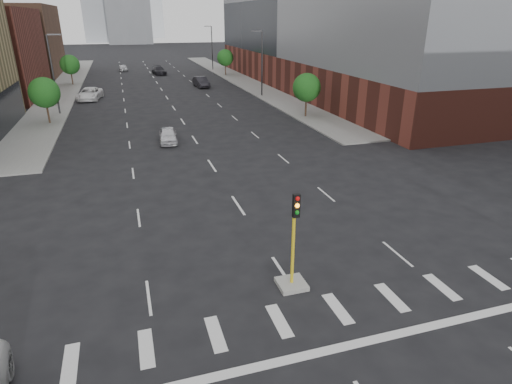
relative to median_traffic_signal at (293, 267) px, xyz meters
name	(u,v)px	position (x,y,z in m)	size (l,w,h in m)	color
sidewalk_left_far	(66,86)	(-15.00, 65.03, -0.90)	(5.00, 92.00, 0.15)	gray
sidewalk_right_far	(238,79)	(15.00, 65.03, -0.90)	(5.00, 92.00, 0.15)	gray
building_left_far_b	(0,41)	(-27.50, 83.03, 5.53)	(20.00, 24.00, 13.00)	brown
building_right_main	(349,16)	(29.50, 51.03, 10.03)	(24.00, 70.00, 22.00)	brown
median_traffic_signal	(293,267)	(0.00, 0.00, 0.00)	(1.20, 1.20, 4.40)	#999993
streetlight_right_a	(261,61)	(13.41, 46.03, 4.04)	(1.60, 0.22, 9.07)	#2D2D30
streetlight_right_b	(212,46)	(13.41, 81.03, 4.04)	(1.60, 0.22, 9.07)	#2D2D30
streetlight_left	(53,71)	(-13.41, 41.03, 4.04)	(1.60, 0.22, 9.07)	#2D2D30
tree_left_near	(44,93)	(-14.00, 36.03, 2.42)	(3.20, 3.20, 4.85)	#382619
tree_left_far	(70,65)	(-14.00, 66.03, 2.42)	(3.20, 3.20, 4.85)	#382619
tree_right_near	(307,88)	(14.00, 31.03, 2.42)	(3.20, 3.20, 4.85)	#382619
tree_right_far	(225,58)	(14.00, 71.03, 2.42)	(3.20, 3.20, 4.85)	#382619
car_near_left	(168,135)	(-2.48, 24.83, -0.29)	(1.62, 4.03, 1.37)	silver
car_mid_right	(201,82)	(6.60, 57.42, -0.14)	(1.77, 5.06, 1.67)	black
car_far_left	(90,94)	(-10.50, 50.43, -0.14)	(2.75, 5.97, 1.66)	white
car_deep_right	(159,71)	(1.50, 76.49, -0.18)	(2.22, 5.46, 1.58)	black
car_distant	(123,68)	(-5.31, 84.76, -0.28)	(1.63, 4.06, 1.38)	silver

